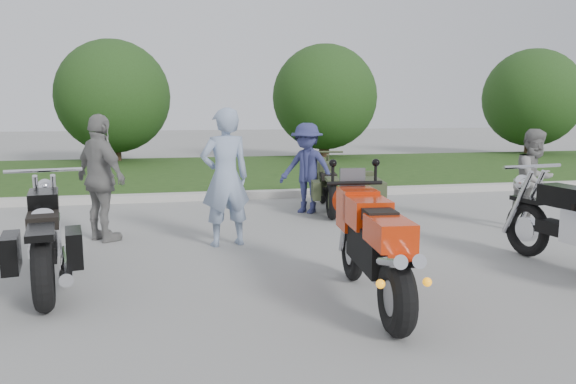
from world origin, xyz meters
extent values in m
plane|color=gray|center=(0.00, 0.00, 0.00)|extent=(80.00, 80.00, 0.00)
cube|color=#BAB7AF|center=(0.00, 6.00, 0.07)|extent=(60.00, 0.30, 0.15)
cube|color=#3C6322|center=(0.00, 10.15, 0.07)|extent=(60.00, 8.00, 0.14)
cylinder|color=#3F2B1C|center=(-3.00, 13.50, 0.60)|extent=(0.36, 0.36, 1.20)
sphere|color=#213C16|center=(-3.00, 13.50, 2.20)|extent=(3.60, 3.60, 3.60)
cylinder|color=#3F2B1C|center=(4.00, 13.50, 0.60)|extent=(0.36, 0.36, 1.20)
sphere|color=#213C16|center=(4.00, 13.50, 2.20)|extent=(3.60, 3.60, 3.60)
cylinder|color=#3F2B1C|center=(12.00, 13.50, 0.60)|extent=(0.36, 0.36, 1.20)
sphere|color=#213C16|center=(12.00, 13.50, 2.20)|extent=(3.60, 3.60, 3.60)
torus|color=black|center=(0.65, -1.24, 0.33)|extent=(0.25, 0.67, 0.66)
torus|color=black|center=(0.76, 0.30, 0.32)|extent=(0.17, 0.65, 0.64)
cube|color=black|center=(0.70, -0.53, 0.59)|extent=(0.37, 0.98, 0.37)
cube|color=red|center=(0.72, -0.28, 0.87)|extent=(0.40, 0.61, 0.28)
cube|color=red|center=(0.67, -1.00, 0.83)|extent=(0.36, 0.61, 0.23)
cube|color=black|center=(0.69, -0.66, 0.92)|extent=(0.30, 0.39, 0.11)
cube|color=red|center=(0.75, 0.11, 0.83)|extent=(0.39, 0.45, 0.43)
cylinder|color=silver|center=(0.57, -1.30, 0.66)|extent=(0.15, 0.50, 0.23)
cylinder|color=silver|center=(0.72, -1.31, 0.66)|extent=(0.15, 0.50, 0.23)
torus|color=black|center=(-2.34, -0.07, 0.37)|extent=(0.31, 0.76, 0.74)
torus|color=black|center=(-2.66, 1.69, 0.35)|extent=(0.25, 0.71, 0.69)
cube|color=black|center=(-2.50, 0.81, 0.46)|extent=(0.47, 1.32, 0.15)
cube|color=silver|center=(-2.50, 0.81, 0.54)|extent=(0.41, 0.54, 0.38)
cube|color=black|center=(-2.56, 1.13, 0.85)|extent=(0.41, 0.64, 0.24)
cube|color=black|center=(-2.47, 0.65, 0.74)|extent=(0.40, 0.59, 0.13)
cube|color=black|center=(-2.34, -0.07, 0.76)|extent=(0.34, 0.63, 0.07)
cylinder|color=silver|center=(-2.24, 0.47, 0.30)|extent=(0.32, 1.19, 0.11)
torus|color=black|center=(3.25, 0.81, 0.35)|extent=(0.24, 0.72, 0.70)
cube|color=black|center=(3.33, 0.24, 0.86)|extent=(0.40, 0.64, 0.24)
torus|color=black|center=(1.46, 3.54, 0.33)|extent=(0.27, 0.68, 0.66)
torus|color=black|center=(1.71, 5.12, 0.31)|extent=(0.21, 0.63, 0.62)
cube|color=black|center=(1.58, 4.33, 0.41)|extent=(0.40, 1.18, 0.14)
cube|color=#353D24|center=(1.58, 4.33, 0.48)|extent=(0.36, 0.48, 0.34)
cube|color=#353D24|center=(1.63, 4.61, 0.76)|extent=(0.35, 0.57, 0.21)
cube|color=black|center=(1.56, 4.18, 0.66)|extent=(0.34, 0.52, 0.12)
cube|color=#353D24|center=(1.46, 3.54, 0.68)|extent=(0.30, 0.56, 0.06)
cylinder|color=#353D24|center=(1.70, 3.96, 0.27)|extent=(0.27, 1.07, 0.10)
cube|color=#353D24|center=(2.24, 4.12, 0.39)|extent=(0.73, 1.33, 0.44)
torus|color=black|center=(2.48, 4.08, 0.27)|extent=(0.20, 0.55, 0.54)
imported|color=#8DA1C0|center=(-0.45, 2.14, 0.94)|extent=(0.77, 0.59, 1.88)
imported|color=gray|center=(4.27, 2.17, 0.78)|extent=(0.90, 0.80, 1.56)
imported|color=navy|center=(1.18, 4.25, 0.80)|extent=(1.18, 1.11, 1.61)
imported|color=gray|center=(-2.14, 2.73, 0.90)|extent=(1.00, 1.09, 1.79)
camera|label=1|loc=(-1.11, -5.42, 1.90)|focal=35.00mm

